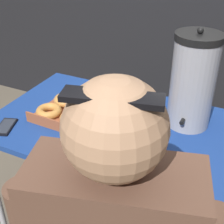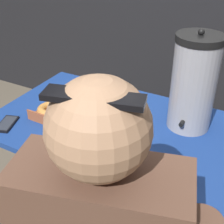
# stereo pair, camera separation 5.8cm
# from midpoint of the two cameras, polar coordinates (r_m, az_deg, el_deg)

# --- Properties ---
(folding_table) EXTENTS (1.25, 0.72, 0.75)m
(folding_table) POSITION_cam_midpoint_polar(r_m,az_deg,el_deg) (1.46, 1.24, -4.40)
(folding_table) COLOR navy
(folding_table) RESTS_ON ground
(donut_box) EXTENTS (0.43, 0.30, 0.05)m
(donut_box) POSITION_cam_midpoint_polar(r_m,az_deg,el_deg) (1.49, -7.06, -0.29)
(donut_box) COLOR brown
(donut_box) RESTS_ON folding_table
(coffee_urn) EXTENTS (0.20, 0.22, 0.45)m
(coffee_urn) POSITION_cam_midpoint_polar(r_m,az_deg,el_deg) (1.39, 13.40, 5.42)
(coffee_urn) COLOR #939399
(coffee_urn) RESTS_ON folding_table
(cell_phone) EXTENTS (0.11, 0.15, 0.01)m
(cell_phone) POSITION_cam_midpoint_polar(r_m,az_deg,el_deg) (1.51, -19.94, -2.55)
(cell_phone) COLOR black
(cell_phone) RESTS_ON folding_table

